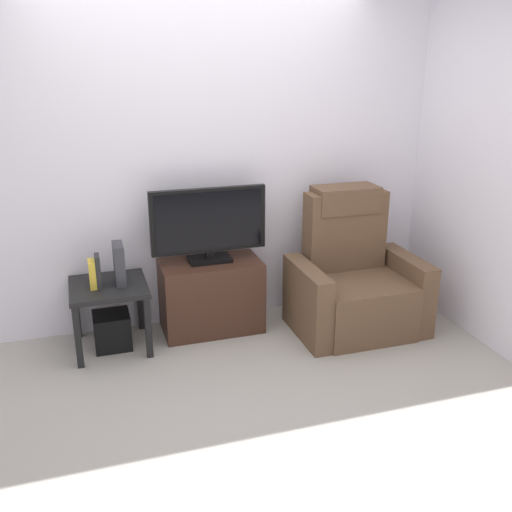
# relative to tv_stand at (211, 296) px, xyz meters

# --- Properties ---
(ground_plane) EXTENTS (6.40, 6.40, 0.00)m
(ground_plane) POSITION_rel_tv_stand_xyz_m (0.03, -0.86, -0.28)
(ground_plane) COLOR #9E998E
(wall_back) EXTENTS (6.40, 0.06, 2.60)m
(wall_back) POSITION_rel_tv_stand_xyz_m (0.03, 0.27, 1.02)
(wall_back) COLOR silver
(wall_back) RESTS_ON ground
(wall_side) EXTENTS (0.06, 4.48, 2.60)m
(wall_side) POSITION_rel_tv_stand_xyz_m (1.91, -0.86, 1.02)
(wall_side) COLOR silver
(wall_side) RESTS_ON ground
(tv_stand) EXTENTS (0.76, 0.42, 0.56)m
(tv_stand) POSITION_rel_tv_stand_xyz_m (0.00, 0.00, 0.00)
(tv_stand) COLOR #3D2319
(tv_stand) RESTS_ON ground
(television) EXTENTS (0.87, 0.20, 0.56)m
(television) POSITION_rel_tv_stand_xyz_m (0.00, 0.02, 0.58)
(television) COLOR black
(television) RESTS_ON tv_stand
(recliner_armchair) EXTENTS (0.98, 0.78, 1.08)m
(recliner_armchair) POSITION_rel_tv_stand_xyz_m (1.08, -0.27, 0.09)
(recliner_armchair) COLOR brown
(recliner_armchair) RESTS_ON ground
(side_table) EXTENTS (0.54, 0.54, 0.49)m
(side_table) POSITION_rel_tv_stand_xyz_m (-0.77, -0.06, 0.13)
(side_table) COLOR black
(side_table) RESTS_ON ground
(subwoofer_box) EXTENTS (0.26, 0.26, 0.26)m
(subwoofer_box) POSITION_rel_tv_stand_xyz_m (-0.77, -0.06, -0.15)
(subwoofer_box) COLOR black
(subwoofer_box) RESTS_ON ground
(book_leftmost) EXTENTS (0.05, 0.12, 0.20)m
(book_leftmost) POSITION_rel_tv_stand_xyz_m (-0.87, -0.08, 0.31)
(book_leftmost) COLOR gold
(book_leftmost) RESTS_ON side_table
(book_middle) EXTENTS (0.03, 0.12, 0.24)m
(book_middle) POSITION_rel_tv_stand_xyz_m (-0.82, -0.08, 0.33)
(book_middle) COLOR #262626
(book_middle) RESTS_ON side_table
(game_console) EXTENTS (0.07, 0.20, 0.29)m
(game_console) POSITION_rel_tv_stand_xyz_m (-0.68, -0.05, 0.36)
(game_console) COLOR #333338
(game_console) RESTS_ON side_table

